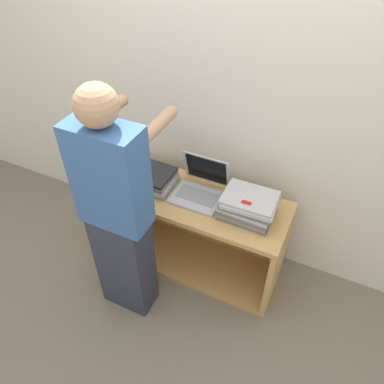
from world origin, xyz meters
TOP-DOWN VIEW (x-y plane):
  - ground_plane at (0.00, 0.00)m, footprint 12.00×12.00m
  - wall_back at (0.00, 0.60)m, footprint 8.00×0.05m
  - cart at (0.00, 0.31)m, footprint 1.26×0.50m
  - laptop_open at (0.00, 0.30)m, footprint 0.33×0.32m
  - laptop_stack_left at (-0.36, 0.25)m, footprint 0.35×0.27m
  - laptop_stack_right at (0.36, 0.25)m, footprint 0.36×0.27m
  - person at (-0.28, -0.24)m, footprint 0.40×0.53m
  - inventory_tag at (0.36, 0.19)m, footprint 0.06×0.02m

SIDE VIEW (x-z plane):
  - ground_plane at x=0.00m, z-range 0.00..0.00m
  - cart at x=0.00m, z-range 0.00..0.66m
  - laptop_open at x=0.00m, z-range 0.59..0.85m
  - laptop_stack_left at x=-0.36m, z-range 0.66..0.78m
  - laptop_stack_right at x=0.36m, z-range 0.66..0.82m
  - inventory_tag at x=0.36m, z-range 0.82..0.83m
  - person at x=-0.28m, z-range 0.00..1.65m
  - wall_back at x=0.00m, z-range 0.00..2.40m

